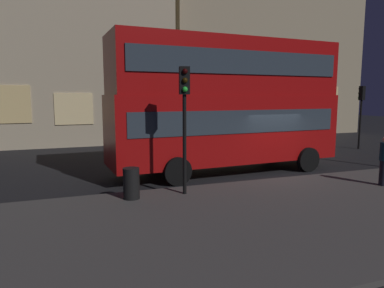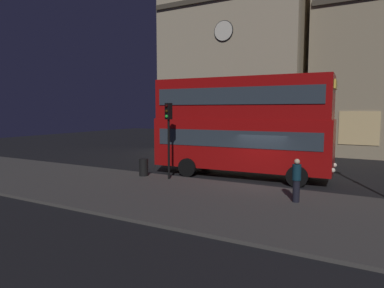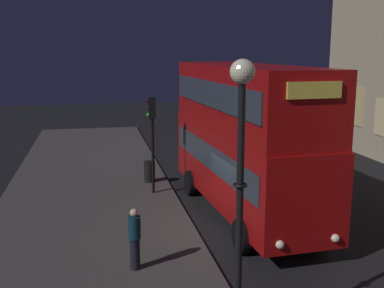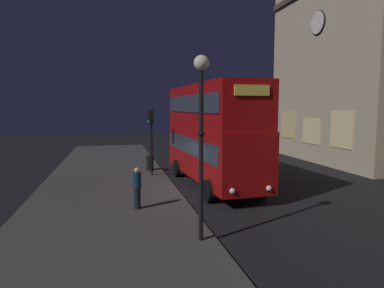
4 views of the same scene
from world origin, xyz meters
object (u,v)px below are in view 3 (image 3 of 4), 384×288
at_px(street_lamp, 241,151).
at_px(pedestrian, 135,238).
at_px(litter_bin, 150,171).
at_px(traffic_light_near_kerb, 152,125).
at_px(double_decker_bus, 244,133).

xyz_separation_m(street_lamp, pedestrian, (-3.82, -1.73, -3.17)).
distance_m(street_lamp, litter_bin, 12.93).
bearing_deg(pedestrian, traffic_light_near_kerb, 106.74).
bearing_deg(litter_bin, street_lamp, 1.41).
relative_size(double_decker_bus, street_lamp, 1.74).
bearing_deg(litter_bin, pedestrian, -9.40).
xyz_separation_m(traffic_light_near_kerb, street_lamp, (10.72, 0.37, 1.18)).
xyz_separation_m(traffic_light_near_kerb, pedestrian, (6.89, -1.36, -1.99)).
bearing_deg(litter_bin, traffic_light_near_kerb, -2.04).
xyz_separation_m(double_decker_bus, pedestrian, (4.03, -4.40, -2.06)).
xyz_separation_m(street_lamp, litter_bin, (-12.42, -0.31, -3.59)).
height_order(traffic_light_near_kerb, litter_bin, traffic_light_near_kerb).
height_order(traffic_light_near_kerb, pedestrian, traffic_light_near_kerb).
bearing_deg(traffic_light_near_kerb, double_decker_bus, 58.51).
bearing_deg(street_lamp, litter_bin, -178.59).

